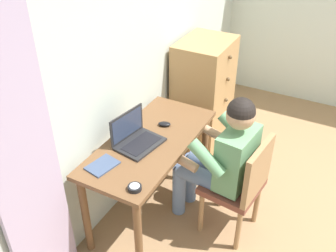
% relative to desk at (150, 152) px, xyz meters
% --- Properties ---
extents(wall_back, '(4.80, 0.05, 2.50)m').
position_rel_desk_xyz_m(wall_back, '(0.42, 0.35, 0.62)').
color(wall_back, silver).
rests_on(wall_back, ground_plane).
extents(curtain_panel, '(0.47, 0.03, 2.26)m').
position_rel_desk_xyz_m(curtain_panel, '(-0.91, 0.28, 0.50)').
color(curtain_panel, '#B29EBC').
rests_on(curtain_panel, ground_plane).
extents(desk, '(1.24, 0.57, 0.75)m').
position_rel_desk_xyz_m(desk, '(0.00, 0.00, 0.00)').
color(desk, brown).
rests_on(desk, ground_plane).
extents(dresser, '(0.60, 0.50, 1.13)m').
position_rel_desk_xyz_m(dresser, '(1.16, 0.06, -0.07)').
color(dresser, tan).
rests_on(dresser, ground_plane).
extents(chair, '(0.46, 0.44, 0.88)m').
position_rel_desk_xyz_m(chair, '(0.14, -0.70, -0.14)').
color(chair, brown).
rests_on(chair, ground_plane).
extents(person_seated, '(0.57, 0.61, 1.20)m').
position_rel_desk_xyz_m(person_seated, '(0.16, -0.52, 0.04)').
color(person_seated, '#6B84AD').
rests_on(person_seated, ground_plane).
extents(laptop, '(0.38, 0.30, 0.24)m').
position_rel_desk_xyz_m(laptop, '(-0.08, 0.07, 0.17)').
color(laptop, '#232326').
rests_on(laptop, desk).
extents(computer_mouse, '(0.09, 0.11, 0.03)m').
position_rel_desk_xyz_m(computer_mouse, '(0.22, -0.00, 0.13)').
color(computer_mouse, black).
rests_on(computer_mouse, desk).
extents(desk_clock, '(0.09, 0.09, 0.03)m').
position_rel_desk_xyz_m(desk_clock, '(-0.51, -0.19, 0.13)').
color(desk_clock, black).
rests_on(desk_clock, desk).
extents(notebook_pad, '(0.24, 0.19, 0.01)m').
position_rel_desk_xyz_m(notebook_pad, '(-0.42, 0.13, 0.12)').
color(notebook_pad, '#3D4C6B').
rests_on(notebook_pad, desk).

